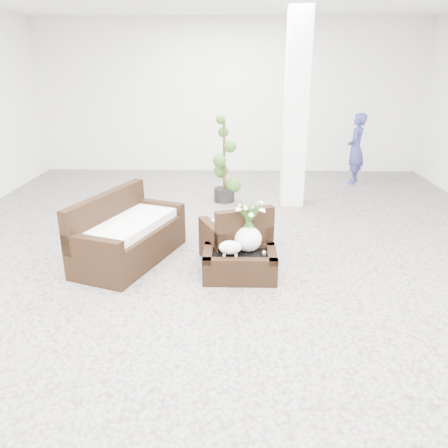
{
  "coord_description": "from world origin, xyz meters",
  "views": [
    {
      "loc": [
        0.14,
        -5.42,
        2.56
      ],
      "look_at": [
        0.0,
        -0.1,
        0.62
      ],
      "focal_mm": 36.12,
      "sensor_mm": 36.0,
      "label": 1
    }
  ],
  "objects_px": {
    "armchair": "(235,232)",
    "loveseat": "(129,229)",
    "topiary": "(224,160)",
    "coffee_table": "(240,265)"
  },
  "relations": [
    {
      "from": "armchair",
      "to": "topiary",
      "type": "distance_m",
      "value": 2.77
    },
    {
      "from": "coffee_table",
      "to": "armchair",
      "type": "height_order",
      "value": "armchair"
    },
    {
      "from": "coffee_table",
      "to": "loveseat",
      "type": "height_order",
      "value": "loveseat"
    },
    {
      "from": "coffee_table",
      "to": "loveseat",
      "type": "distance_m",
      "value": 1.57
    },
    {
      "from": "loveseat",
      "to": "armchair",
      "type": "bearing_deg",
      "value": -69.14
    },
    {
      "from": "loveseat",
      "to": "topiary",
      "type": "xyz_separation_m",
      "value": [
        1.2,
        2.74,
        0.35
      ]
    },
    {
      "from": "coffee_table",
      "to": "armchair",
      "type": "bearing_deg",
      "value": 97.31
    },
    {
      "from": "topiary",
      "to": "armchair",
      "type": "bearing_deg",
      "value": -85.55
    },
    {
      "from": "armchair",
      "to": "loveseat",
      "type": "bearing_deg",
      "value": -22.84
    },
    {
      "from": "coffee_table",
      "to": "topiary",
      "type": "height_order",
      "value": "topiary"
    }
  ]
}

